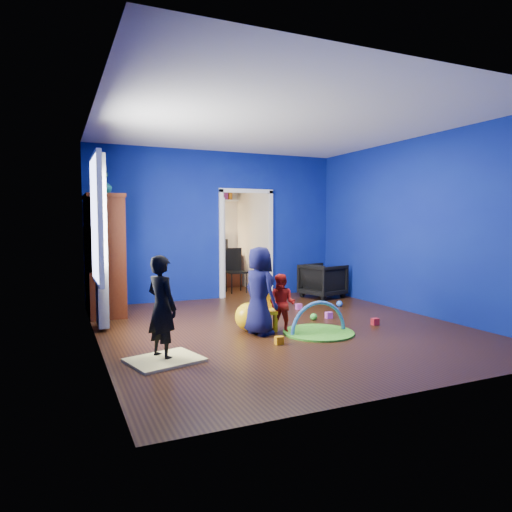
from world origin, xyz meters
name	(u,v)px	position (x,y,z in m)	size (l,w,h in m)	color
floor	(281,327)	(0.00, 0.00, 0.00)	(5.00, 5.50, 0.01)	black
ceiling	(282,123)	(0.00, 0.00, 2.90)	(5.00, 5.50, 0.01)	white
wall_back	(218,225)	(0.00, 2.75, 1.45)	(5.00, 0.02, 2.90)	navy
wall_front	(425,230)	(0.00, -2.75, 1.45)	(5.00, 0.02, 2.90)	navy
wall_left	(96,228)	(-2.50, 0.00, 1.45)	(0.02, 5.50, 2.90)	navy
wall_right	(417,226)	(2.50, 0.00, 1.45)	(0.02, 5.50, 2.90)	navy
alcove	(231,234)	(0.60, 3.62, 1.25)	(1.00, 1.75, 2.50)	silver
armchair	(323,281)	(1.95, 1.97, 0.34)	(0.73, 0.75, 0.68)	black
child_black	(162,307)	(-1.90, -0.83, 0.58)	(0.42, 0.28, 1.16)	black
child_navy	(259,291)	(-0.46, -0.25, 0.59)	(0.58, 0.38, 1.19)	#0F113A
toddler_red	(282,304)	(-0.14, -0.31, 0.41)	(0.39, 0.31, 0.81)	red
vase	(105,186)	(-2.22, 1.73, 2.08)	(0.22, 0.22, 0.23)	#0D636D
potted_plant	(101,183)	(-2.22, 2.25, 2.16)	(0.23, 0.23, 0.41)	green
tv_armoire	(104,255)	(-2.22, 2.03, 0.98)	(0.58, 1.14, 1.96)	#3E160A
crt_tv	(107,252)	(-2.18, 2.03, 1.02)	(0.46, 0.70, 0.54)	silver
yellow_blanket	(165,360)	(-1.90, -0.93, 0.01)	(0.75, 0.60, 0.03)	#F2E07A
hopper_ball	(249,317)	(-0.51, 0.00, 0.20)	(0.39, 0.39, 0.39)	yellow
kid_chair	(266,313)	(-0.29, -0.11, 0.25)	(0.28, 0.28, 0.50)	yellow
play_mat	(319,332)	(0.30, -0.54, 0.01)	(0.97, 0.97, 0.03)	green
toy_arch	(319,332)	(0.30, -0.54, 0.02)	(0.86, 0.86, 0.05)	#3F8CD8
window_left	(95,220)	(-2.48, 0.35, 1.55)	(0.03, 0.95, 1.55)	white
curtain	(101,241)	(-2.37, 0.90, 1.25)	(0.14, 0.42, 2.40)	slate
doorway	(246,245)	(0.60, 2.75, 1.05)	(1.16, 0.10, 2.10)	white
study_desk	(221,271)	(0.60, 4.26, 0.38)	(0.88, 0.44, 0.75)	#3D140A
desk_monitor	(219,246)	(0.60, 4.38, 0.95)	(0.40, 0.05, 0.32)	black
desk_lamp	(209,247)	(0.32, 4.32, 0.93)	(0.14, 0.14, 0.14)	#FFD88C
folding_chair	(236,271)	(0.60, 3.30, 0.46)	(0.40, 0.40, 0.92)	black
book_shelf	(219,200)	(0.60, 4.37, 2.02)	(0.88, 0.24, 0.04)	white
toy_0	(375,322)	(1.34, -0.44, 0.05)	(0.10, 0.08, 0.10)	red
toy_1	(340,304)	(1.69, 1.00, 0.06)	(0.11, 0.11, 0.11)	blue
toy_2	(279,340)	(-0.44, -0.82, 0.05)	(0.10, 0.08, 0.10)	orange
toy_3	(314,317)	(0.68, 0.21, 0.06)	(0.11, 0.11, 0.11)	green
toy_4	(329,315)	(0.96, 0.23, 0.05)	(0.10, 0.08, 0.10)	#D04ECE
toy_5	(299,307)	(0.89, 1.06, 0.05)	(0.10, 0.08, 0.10)	#C449A9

